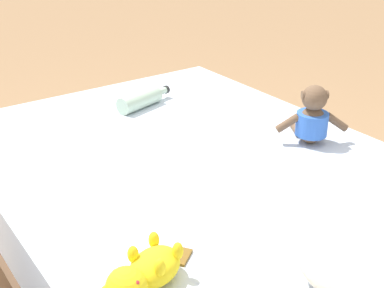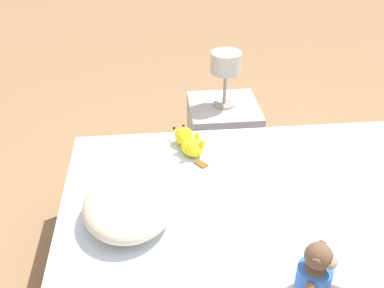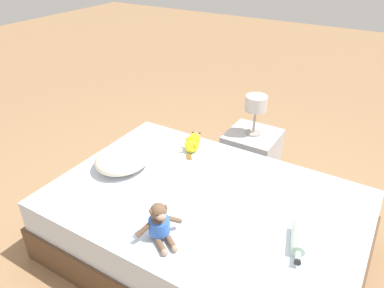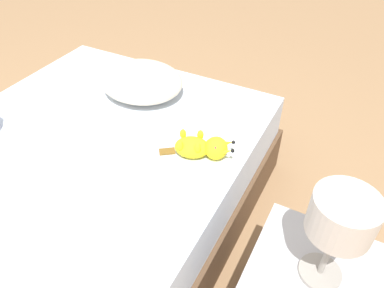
# 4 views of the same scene
# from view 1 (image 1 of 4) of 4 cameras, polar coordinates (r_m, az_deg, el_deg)

# --- Properties ---
(ground_plane) EXTENTS (16.00, 16.00, 0.00)m
(ground_plane) POSITION_cam_1_polar(r_m,az_deg,el_deg) (2.10, 1.83, -14.91)
(ground_plane) COLOR #93704C
(bed) EXTENTS (1.42, 2.09, 0.50)m
(bed) POSITION_cam_1_polar(r_m,az_deg,el_deg) (1.95, 1.93, -9.39)
(bed) COLOR brown
(bed) RESTS_ON ground_plane
(pillow) EXTENTS (0.46, 0.40, 0.16)m
(pillow) POSITION_cam_1_polar(r_m,az_deg,el_deg) (1.38, 20.42, -11.07)
(pillow) COLOR beige
(pillow) RESTS_ON bed
(plush_monkey) EXTENTS (0.26, 0.25, 0.24)m
(plush_monkey) POSITION_cam_1_polar(r_m,az_deg,el_deg) (2.03, 13.07, 2.74)
(plush_monkey) COLOR brown
(plush_monkey) RESTS_ON bed
(plush_yellow_creature) EXTENTS (0.32, 0.17, 0.10)m
(plush_yellow_creature) POSITION_cam_1_polar(r_m,az_deg,el_deg) (1.28, -5.42, -14.16)
(plush_yellow_creature) COLOR yellow
(plush_yellow_creature) RESTS_ON bed
(glass_bottle) EXTENTS (0.30, 0.14, 0.08)m
(glass_bottle) POSITION_cam_1_polar(r_m,az_deg,el_deg) (2.35, -5.66, 4.91)
(glass_bottle) COLOR #B2D1B7
(glass_bottle) RESTS_ON bed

